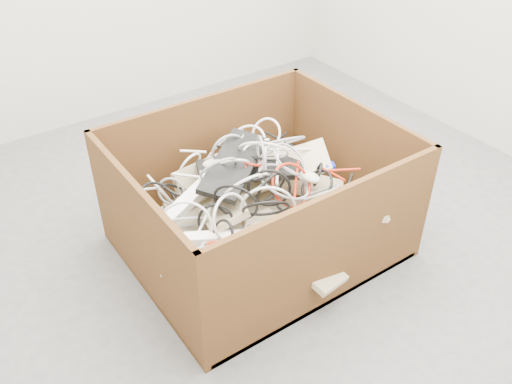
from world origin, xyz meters
TOP-DOWN VIEW (x-y plane):
  - ground at (0.00, 0.00)m, footprint 3.00×3.00m
  - cardboard_box at (-0.21, -0.17)m, footprint 1.15×0.96m
  - keyboard_pile at (-0.20, -0.17)m, footprint 1.10×0.93m
  - mice_scatter at (-0.19, -0.23)m, footprint 0.61×0.68m
  - power_strip_left at (-0.51, -0.12)m, footprint 0.32×0.14m
  - power_strip_right at (-0.51, -0.37)m, footprint 0.31×0.15m
  - vga_plug at (0.15, -0.24)m, footprint 0.06×0.06m
  - cable_tangle at (-0.29, -0.19)m, footprint 0.99×0.83m

SIDE VIEW (x-z plane):
  - ground at x=0.00m, z-range 0.00..0.00m
  - cardboard_box at x=-0.21m, z-range -0.15..0.45m
  - keyboard_pile at x=-0.20m, z-range 0.09..0.48m
  - power_strip_right at x=-0.51m, z-range 0.29..0.39m
  - mice_scatter at x=-0.19m, z-range 0.26..0.45m
  - vga_plug at x=0.15m, z-range 0.35..0.38m
  - power_strip_left at x=-0.51m, z-range 0.31..0.44m
  - cable_tangle at x=-0.29m, z-range 0.19..0.63m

